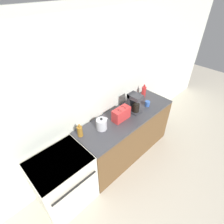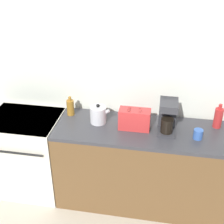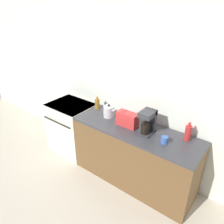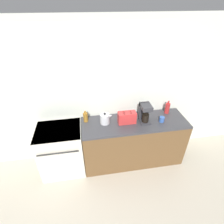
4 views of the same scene
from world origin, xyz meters
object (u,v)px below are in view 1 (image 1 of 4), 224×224
toaster (121,114)px  bottle_red (144,92)px  kettle (102,124)px  bottle_amber (80,131)px  cup_blue (147,104)px  stove (64,181)px  coffee_maker (134,102)px

toaster → bottle_red: (0.82, 0.17, 0.00)m
kettle → bottle_amber: 0.34m
cup_blue → toaster: bearing=173.1°
toaster → bottle_red: 0.83m
stove → bottle_amber: (0.48, 0.17, 0.54)m
stove → toaster: toaster is taller
coffee_maker → bottle_amber: (-1.02, 0.14, -0.09)m
stove → bottle_amber: bearing=19.7°
bottle_red → cup_blue: 0.32m
toaster → bottle_amber: (-0.70, 0.16, -0.02)m
toaster → cup_blue: (0.61, -0.07, -0.06)m
stove → toaster: size_ratio=3.01×
toaster → coffee_maker: size_ratio=0.92×
stove → cup_blue: 1.87m
kettle → bottle_amber: (-0.33, 0.11, -0.00)m
bottle_amber → cup_blue: bearing=-9.9°
coffee_maker → toaster: bearing=-177.7°
coffee_maker → bottle_red: coffee_maker is taller
toaster → cup_blue: 0.62m
kettle → bottle_amber: kettle is taller
stove → kettle: 0.97m
bottle_amber → toaster: bearing=-12.6°
coffee_maker → cup_blue: bearing=-16.4°
toaster → cup_blue: bearing=-6.9°
bottle_red → coffee_maker: bearing=-162.4°
stove → bottle_amber: size_ratio=4.42×
stove → coffee_maker: size_ratio=2.77×
coffee_maker → kettle: bearing=176.9°
toaster → bottle_red: size_ratio=1.21×
kettle → coffee_maker: size_ratio=0.63×
cup_blue → bottle_amber: bearing=170.1°
kettle → coffee_maker: coffee_maker is taller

